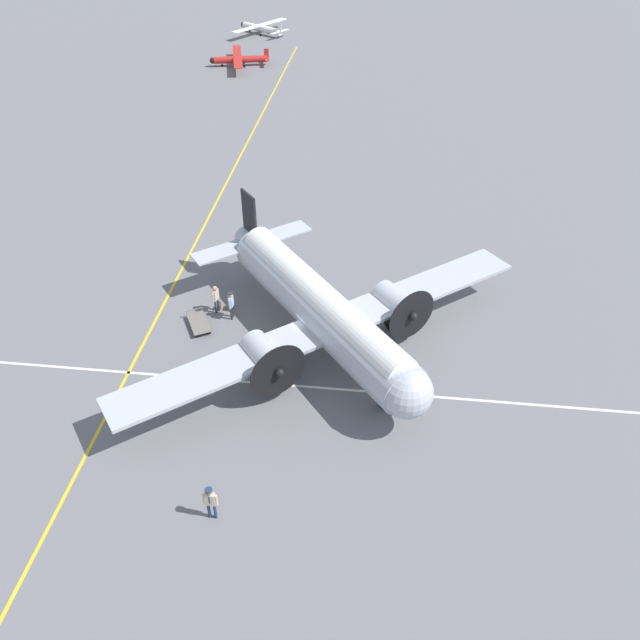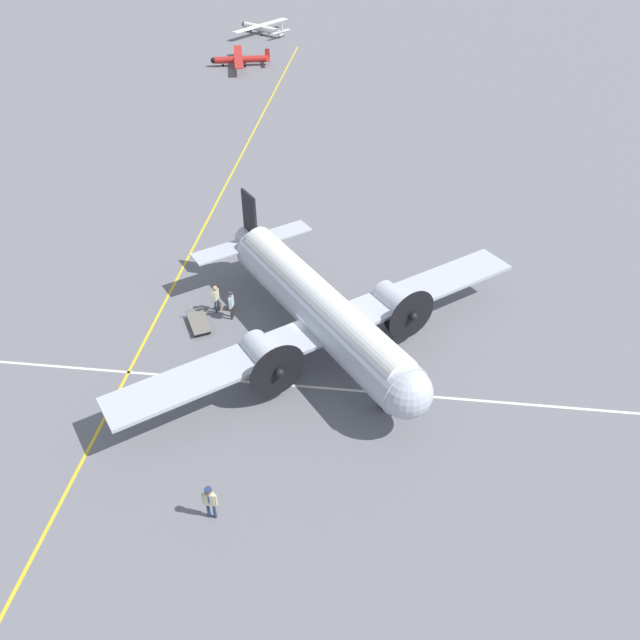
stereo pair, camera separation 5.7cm
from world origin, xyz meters
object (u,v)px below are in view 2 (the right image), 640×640
Objects in this scene: suitcase_upright_spare at (219,306)px; ramp_agent at (231,302)px; suitcase_near_door at (230,306)px; baggage_cart at (199,323)px; crew_foreground at (210,500)px; light_aircraft_taxiing at (262,28)px; passenger_boarding at (216,296)px; light_aircraft_distant at (240,59)px; airliner_main at (324,312)px.

ramp_agent is at bearing 53.34° from suitcase_upright_spare.
suitcase_near_door is 2.33m from baggage_cart.
crew_foreground is 0.20× the size of light_aircraft_taxiing.
suitcase_near_door is 63.98m from light_aircraft_taxiing.
suitcase_near_door is 0.66m from suitcase_upright_spare.
light_aircraft_taxiing is (-64.00, -10.38, -0.33)m from ramp_agent.
light_aircraft_taxiing reaches higher than suitcase_near_door.
baggage_cart is (1.74, -0.76, 0.05)m from suitcase_upright_spare.
light_aircraft_taxiing is (-77.41, -12.57, -0.35)m from crew_foreground.
passenger_boarding is 0.20× the size of light_aircraft_taxiing.
light_aircraft_distant is at bearing -162.97° from ramp_agent.
ramp_agent is 0.78× the size of baggage_cart.
crew_foreground is 63.65m from light_aircraft_distant.
suitcase_near_door is at bearing 98.66° from suitcase_upright_spare.
light_aircraft_taxiing is at bearing -171.55° from suitcase_upright_spare.
passenger_boarding is 64.16m from light_aircraft_taxiing.
airliner_main is at bearing 66.90° from suitcase_upright_spare.
ramp_agent is 1.53m from suitcase_upright_spare.
light_aircraft_distant is 14.99m from light_aircraft_taxiing.
ramp_agent is (0.52, 1.04, 0.03)m from passenger_boarding.
ramp_agent is at bearing 82.46° from passenger_boarding.
baggage_cart is (-1.09, -7.41, -2.28)m from airliner_main.
crew_foreground reaches higher than suitcase_near_door.
passenger_boarding is 0.92m from suitcase_upright_spare.
airliner_main is 2.11× the size of light_aircraft_distant.
crew_foreground is 13.58m from ramp_agent.
baggage_cart is at bearing -137.24° from airliner_main.
ramp_agent is 64.84m from light_aircraft_taxiing.
crew_foreground is 3.80× the size of suitcase_upright_spare.
suitcase_upright_spare is 1.90m from baggage_cart.
suitcase_upright_spare is at bearing -151.94° from airliner_main.
passenger_boarding is 0.19× the size of light_aircraft_distant.
ramp_agent is 0.20× the size of light_aircraft_taxiing.
crew_foreground is 1.02× the size of passenger_boarding.
suitcase_upright_spare is at bearing 127.95° from baggage_cart.
baggage_cart is (-12.39, -3.93, -0.90)m from crew_foreground.
light_aircraft_taxiing reaches higher than ramp_agent.
airliner_main is 7.06m from suitcase_near_door.
ramp_agent is 3.72× the size of suitcase_upright_spare.
baggage_cart is (1.02, -1.74, -0.88)m from ramp_agent.
baggage_cart reaches higher than suitcase_upright_spare.
suitcase_near_door is 1.09× the size of suitcase_upright_spare.
baggage_cart is 50.75m from light_aircraft_distant.
airliner_main reaches higher than passenger_boarding.
crew_foreground is at bearing 87.49° from light_aircraft_distant.
crew_foreground reaches higher than passenger_boarding.
ramp_agent is at bearing 131.63° from light_aircraft_taxiing.
ramp_agent reaches higher than suitcase_near_door.
suitcase_upright_spare is (-0.20, 0.06, -0.90)m from passenger_boarding.
airliner_main is at bearing 53.25° from baggage_cart.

